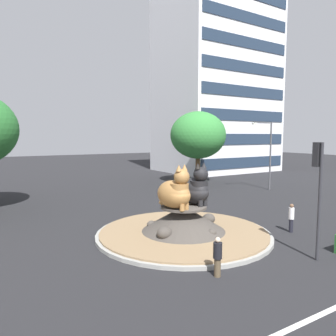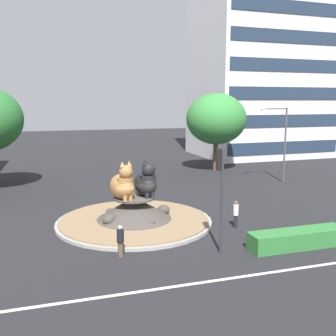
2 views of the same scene
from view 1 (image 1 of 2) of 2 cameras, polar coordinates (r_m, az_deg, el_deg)
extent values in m
plane|color=black|center=(17.98, 2.75, -11.85)|extent=(160.00, 160.00, 0.00)
cube|color=silver|center=(12.30, 27.71, -21.08)|extent=(112.00, 0.20, 0.01)
cylinder|color=gray|center=(17.95, 2.75, -11.57)|extent=(9.50, 9.50, 0.18)
cylinder|color=#846B4C|center=(17.91, 2.75, -11.16)|extent=(9.12, 9.12, 0.09)
cone|color=#423D38|center=(17.72, 2.77, -8.90)|extent=(4.56, 4.56, 1.37)
cylinder|color=#423D38|center=(17.57, 2.78, -6.93)|extent=(2.51, 2.51, 0.12)
ellipsoid|color=#423D38|center=(19.14, 7.23, -8.97)|extent=(0.80, 0.67, 0.64)
ellipsoid|color=#423D38|center=(19.75, 1.84, -8.75)|extent=(0.56, 0.61, 0.45)
ellipsoid|color=#423D38|center=(18.30, -3.00, -9.98)|extent=(0.53, 0.41, 0.42)
ellipsoid|color=#423D38|center=(16.34, -0.63, -11.49)|extent=(0.80, 0.69, 0.64)
ellipsoid|color=#423D38|center=(16.92, 7.80, -11.36)|extent=(0.51, 0.43, 0.40)
ellipsoid|color=#9E703D|center=(16.85, 1.00, -4.70)|extent=(1.79, 2.30, 1.47)
cylinder|color=#9E703D|center=(16.56, 2.04, -4.31)|extent=(1.18, 1.18, 0.92)
sphere|color=#9E703D|center=(16.34, 2.44, -1.59)|extent=(0.81, 0.81, 0.81)
torus|color=#9E703D|center=(17.75, -0.28, -6.10)|extent=(0.85, 0.85, 0.18)
cone|color=#9E703D|center=(16.46, 2.96, 0.10)|extent=(0.41, 0.41, 0.33)
cone|color=#9E703D|center=(16.12, 1.94, -0.01)|extent=(0.41, 0.41, 0.33)
cylinder|color=#9E703D|center=(16.61, 3.29, -6.81)|extent=(0.26, 0.26, 0.37)
cylinder|color=#9E703D|center=(16.36, 2.53, -7.00)|extent=(0.26, 0.26, 0.37)
ellipsoid|color=black|center=(17.94, 4.59, -4.07)|extent=(1.51, 2.17, 1.48)
cylinder|color=black|center=(17.61, 5.48, -3.71)|extent=(1.06, 1.06, 0.93)
sphere|color=black|center=(17.39, 5.84, -1.14)|extent=(0.81, 0.81, 0.81)
torus|color=black|center=(18.87, 3.63, -5.40)|extent=(1.07, 1.07, 0.19)
cone|color=black|center=(17.50, 6.39, 0.45)|extent=(0.37, 0.37, 0.33)
cone|color=black|center=(17.19, 5.31, 0.36)|extent=(0.37, 0.37, 0.33)
cylinder|color=black|center=(17.62, 6.61, -6.10)|extent=(0.26, 0.26, 0.37)
cylinder|color=black|center=(17.40, 5.80, -6.25)|extent=(0.26, 0.26, 0.37)
cylinder|color=#2D2D33|center=(15.32, 25.34, -5.54)|extent=(0.14, 0.14, 5.16)
cube|color=black|center=(15.16, 24.90, 2.20)|extent=(0.36, 0.30, 1.05)
sphere|color=#360606|center=(15.17, 24.67, 3.40)|extent=(0.18, 0.18, 0.18)
sphere|color=#392706|center=(15.19, 24.62, 2.21)|extent=(0.18, 0.18, 0.18)
sphere|color=green|center=(15.21, 24.58, 1.03)|extent=(0.18, 0.18, 0.18)
cube|color=silver|center=(52.23, 8.56, 14.32)|extent=(16.94, 12.91, 26.63)
cube|color=#233347|center=(47.13, 13.39, 0.96)|extent=(15.71, 0.39, 1.51)
cube|color=#233347|center=(46.99, 13.48, 5.01)|extent=(15.71, 0.39, 1.51)
cube|color=#233347|center=(47.08, 13.58, 9.07)|extent=(15.71, 0.39, 1.51)
cube|color=#233347|center=(47.40, 13.68, 13.08)|extent=(15.71, 0.39, 1.51)
cube|color=#233347|center=(47.95, 13.77, 17.03)|extent=(15.71, 0.39, 1.51)
cube|color=#233347|center=(48.72, 13.87, 20.87)|extent=(15.71, 0.39, 1.51)
cube|color=#233347|center=(49.71, 13.97, 24.57)|extent=(15.71, 0.39, 1.51)
cylinder|color=brown|center=(37.00, 5.30, -0.41)|extent=(0.50, 0.50, 3.01)
ellipsoid|color=#337F38|center=(36.80, 5.35, 5.85)|extent=(6.31, 6.31, 5.36)
cylinder|color=#4C4C51|center=(33.76, 17.73, 2.01)|extent=(0.16, 0.16, 6.82)
cylinder|color=#4C4C51|center=(32.97, 16.55, 7.71)|extent=(2.18, 0.26, 0.10)
cube|color=silver|center=(32.23, 15.13, 7.62)|extent=(0.50, 0.24, 0.16)
cylinder|color=black|center=(19.66, 21.02, -9.54)|extent=(0.23, 0.23, 0.76)
cylinder|color=silver|center=(19.49, 21.09, -7.54)|extent=(0.30, 0.30, 0.66)
sphere|color=brown|center=(19.40, 21.14, -6.28)|extent=(0.22, 0.22, 0.22)
cylinder|color=brown|center=(13.10, 8.77, -17.07)|extent=(0.26, 0.26, 0.72)
cylinder|color=black|center=(12.85, 8.82, -14.29)|extent=(0.35, 0.35, 0.63)
sphere|color=beige|center=(12.72, 8.85, -12.51)|extent=(0.21, 0.21, 0.21)
camera|label=2|loc=(9.87, 120.87, 8.68)|focal=41.83mm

